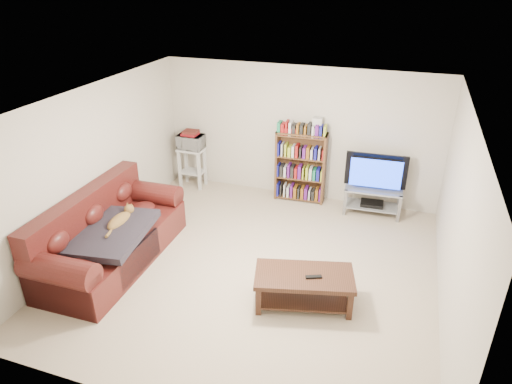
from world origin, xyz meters
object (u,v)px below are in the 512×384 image
at_px(tv_stand, 373,197).
at_px(bookshelf, 301,166).
at_px(sofa, 108,239).
at_px(coffee_table, 304,283).

relative_size(tv_stand, bookshelf, 0.75).
distance_m(sofa, coffee_table, 2.90).
height_order(sofa, coffee_table, sofa).
height_order(coffee_table, tv_stand, tv_stand).
relative_size(coffee_table, tv_stand, 1.37).
xyz_separation_m(coffee_table, tv_stand, (0.57, 2.70, 0.01)).
bearing_deg(coffee_table, sofa, 165.04).
bearing_deg(tv_stand, sofa, -145.53).
bearing_deg(tv_stand, coffee_table, -104.96).
bearing_deg(tv_stand, bookshelf, 171.29).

